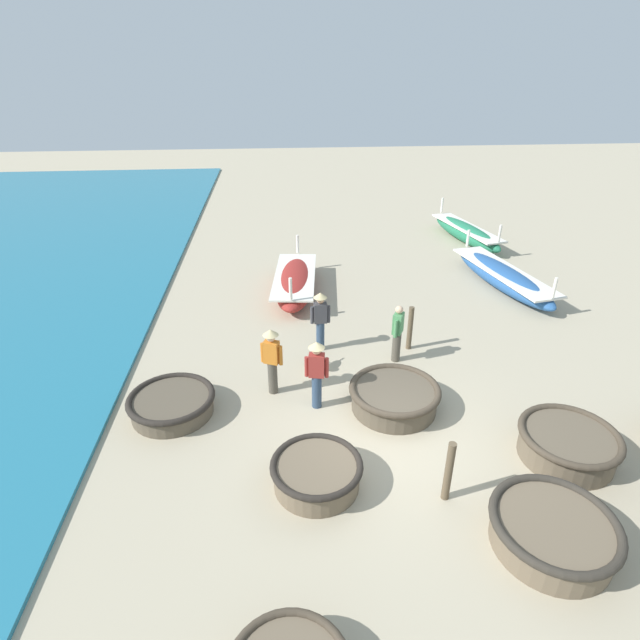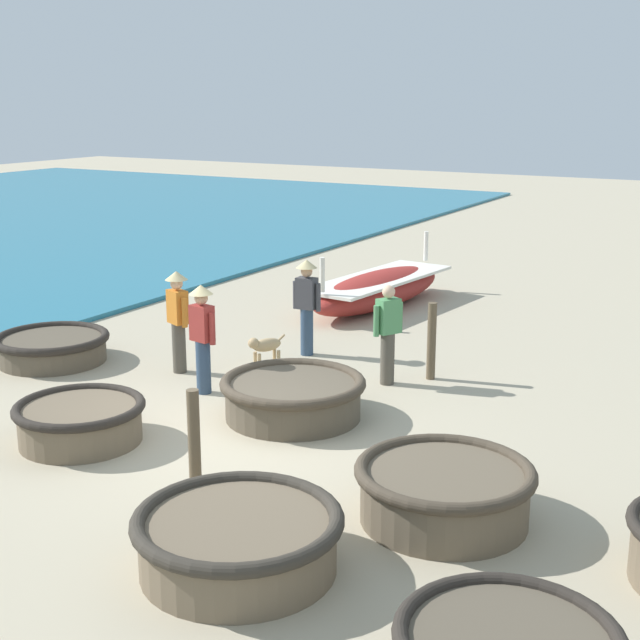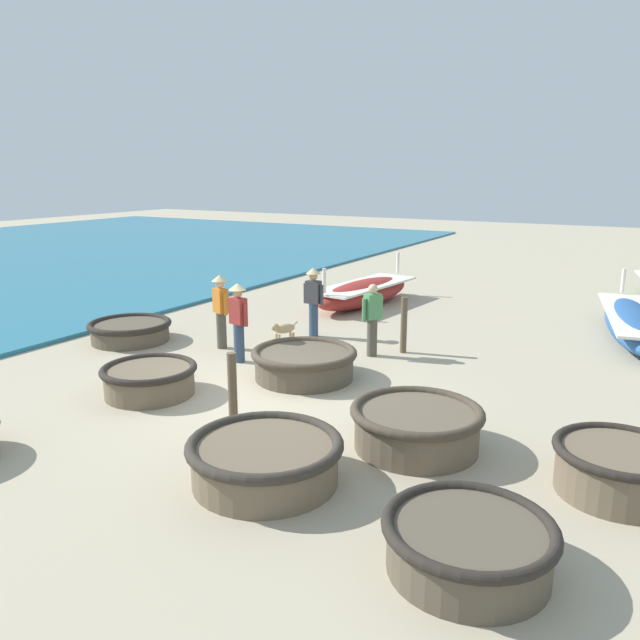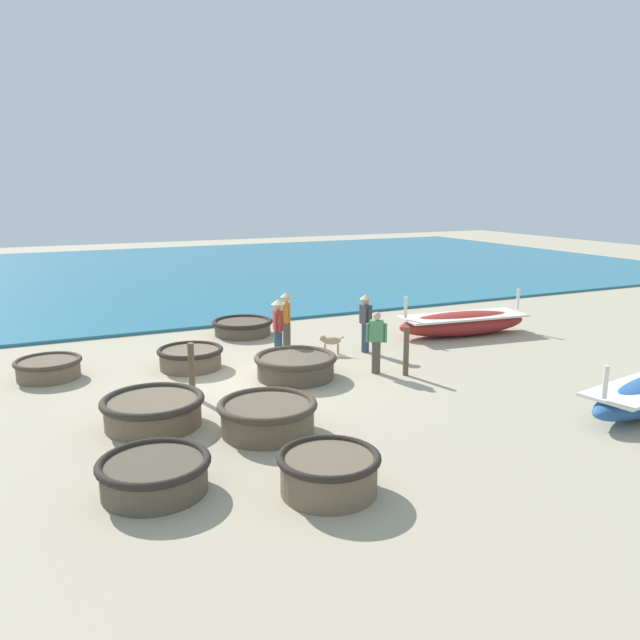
{
  "view_description": "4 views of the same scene",
  "coord_description": "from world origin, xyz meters",
  "views": [
    {
      "loc": [
        -2.21,
        -7.82,
        6.91
      ],
      "look_at": [
        -1.14,
        3.75,
        0.91
      ],
      "focal_mm": 28.0,
      "sensor_mm": 36.0,
      "label": 1
    },
    {
      "loc": [
        6.42,
        -8.94,
        4.39
      ],
      "look_at": [
        -0.56,
        3.28,
        0.81
      ],
      "focal_mm": 50.0,
      "sensor_mm": 36.0,
      "label": 2
    },
    {
      "loc": [
        6.2,
        -8.7,
        3.9
      ],
      "look_at": [
        -0.16,
        2.43,
        0.81
      ],
      "focal_mm": 35.0,
      "sensor_mm": 36.0,
      "label": 3
    },
    {
      "loc": [
        13.85,
        -4.69,
        4.61
      ],
      "look_at": [
        -1.05,
        2.35,
        1.08
      ],
      "focal_mm": 35.0,
      "sensor_mm": 36.0,
      "label": 4
    }
  ],
  "objects": [
    {
      "name": "ground_plane",
      "position": [
        0.0,
        0.0,
        0.0
      ],
      "size": [
        80.0,
        80.0,
        0.0
      ],
      "primitive_type": "plane",
      "color": "tan"
    },
    {
      "name": "coracle_front_left",
      "position": [
        -1.65,
        -1.08,
        0.3
      ],
      "size": [
        1.69,
        1.69,
        0.54
      ],
      "color": "brown",
      "rests_on": "ground"
    },
    {
      "name": "coracle_tilted",
      "position": [
        0.27,
        1.06,
        0.32
      ],
      "size": [
        2.04,
        2.04,
        0.58
      ],
      "color": "brown",
      "rests_on": "ground"
    },
    {
      "name": "coracle_center",
      "position": [
        4.76,
        -3.21,
        0.3
      ],
      "size": [
        1.75,
        1.75,
        0.55
      ],
      "color": "brown",
      "rests_on": "ground"
    },
    {
      "name": "coracle_weathered",
      "position": [
        5.92,
        -0.79,
        0.34
      ],
      "size": [
        1.61,
        1.61,
        0.63
      ],
      "color": "brown",
      "rests_on": "ground"
    },
    {
      "name": "coracle_nearest",
      "position": [
        -4.64,
        1.32,
        0.26
      ],
      "size": [
        1.91,
        1.91,
        0.48
      ],
      "color": "brown",
      "rests_on": "ground"
    },
    {
      "name": "coracle_far_right",
      "position": [
        1.97,
        -2.71,
        0.32
      ],
      "size": [
        2.02,
        2.02,
        0.59
      ],
      "color": "brown",
      "rests_on": "ground"
    },
    {
      "name": "coracle_upturned",
      "position": [
        3.27,
        -0.8,
        0.34
      ],
      "size": [
        1.92,
        1.92,
        0.63
      ],
      "color": "brown",
      "rests_on": "ground"
    },
    {
      "name": "long_boat_blue_hull",
      "position": [
        5.52,
        7.44,
        0.38
      ],
      "size": [
        2.05,
        5.44,
        1.31
      ],
      "color": "#285693",
      "rests_on": "ground"
    },
    {
      "name": "long_boat_ochre_hull",
      "position": [
        -1.63,
        7.62,
        0.39
      ],
      "size": [
        1.75,
        4.52,
        1.36
      ],
      "color": "maroon",
      "rests_on": "ground"
    },
    {
      "name": "fisherman_hauling",
      "position": [
        -1.44,
        1.29,
        0.96
      ],
      "size": [
        0.52,
        0.36,
        1.67
      ],
      "color": "#2D425B",
      "rests_on": "ground"
    },
    {
      "name": "fisherman_standing_right",
      "position": [
        -2.41,
        1.93,
        0.96
      ],
      "size": [
        0.5,
        0.36,
        1.67
      ],
      "color": "#4C473D",
      "rests_on": "ground"
    },
    {
      "name": "fisherman_crouching",
      "position": [
        -1.13,
        3.81,
        0.96
      ],
      "size": [
        0.53,
        0.36,
        1.67
      ],
      "color": "#2D425B",
      "rests_on": "ground"
    },
    {
      "name": "fisherman_standing_left",
      "position": [
        0.77,
        3.05,
        0.84
      ],
      "size": [
        0.36,
        0.48,
        1.57
      ],
      "color": "#4C473D",
      "rests_on": "ground"
    },
    {
      "name": "dog",
      "position": [
        -1.33,
        2.8,
        0.37
      ],
      "size": [
        0.42,
        0.63,
        0.55
      ],
      "color": "tan",
      "rests_on": "ground"
    },
    {
      "name": "mooring_post_shoreline",
      "position": [
        0.6,
        -1.59,
        0.62
      ],
      "size": [
        0.14,
        0.14,
        1.24
      ],
      "primitive_type": "cylinder",
      "color": "brown",
      "rests_on": "ground"
    },
    {
      "name": "mooring_post_mid_beach",
      "position": [
        1.26,
        3.62,
        0.62
      ],
      "size": [
        0.14,
        0.14,
        1.24
      ],
      "primitive_type": "cylinder",
      "color": "brown",
      "rests_on": "ground"
    }
  ]
}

